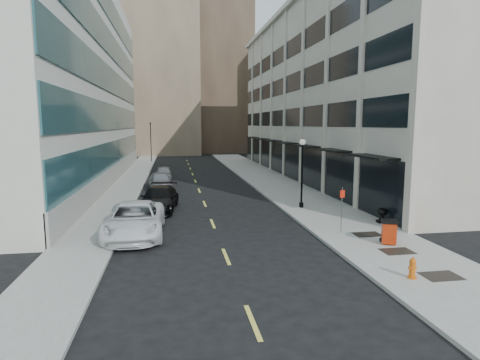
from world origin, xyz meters
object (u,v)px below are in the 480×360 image
object	(u,v)px
car_black_pickup	(159,199)
traffic_signal	(150,125)
fire_hydrant	(413,268)
urn_planter	(382,214)
car_silver_sedan	(160,181)
lamppost	(302,167)
sign_post	(342,204)
car_white_van	(135,220)
trash_bin	(389,231)
car_grey_sedan	(164,173)

from	to	relation	value
car_black_pickup	traffic_signal	bearing A→B (deg)	100.22
fire_hydrant	urn_planter	distance (m)	8.64
traffic_signal	car_silver_sedan	size ratio (longest dim) A/B	1.49
traffic_signal	car_black_pickup	distance (m)	36.16
lamppost	sign_post	distance (m)	6.74
car_white_van	lamppost	xyz separation A→B (m)	(10.64, 4.99, 2.08)
car_white_van	fire_hydrant	distance (m)	13.32
fire_hydrant	trash_bin	xyz separation A→B (m)	(1.41, 4.13, 0.23)
trash_bin	fire_hydrant	bearing A→B (deg)	-84.86
car_white_van	fire_hydrant	bearing A→B (deg)	-36.61
traffic_signal	sign_post	distance (m)	45.40
car_silver_sedan	trash_bin	bearing A→B (deg)	-65.36
car_silver_sedan	car_grey_sedan	distance (m)	6.00
car_grey_sedan	urn_planter	bearing A→B (deg)	-58.33
trash_bin	sign_post	distance (m)	2.81
car_white_van	urn_planter	bearing A→B (deg)	0.42
fire_hydrant	sign_post	distance (m)	6.48
car_silver_sedan	sign_post	bearing A→B (deg)	-65.57
car_silver_sedan	lamppost	xyz separation A→B (m)	(9.78, -10.01, 2.15)
car_silver_sedan	trash_bin	distance (m)	21.94
sign_post	car_black_pickup	bearing A→B (deg)	129.32
car_silver_sedan	urn_planter	distance (m)	19.82
lamppost	urn_planter	xyz separation A→B (m)	(3.20, -4.97, -2.27)
car_silver_sedan	trash_bin	size ratio (longest dim) A/B	4.03
traffic_signal	lamppost	distance (m)	38.97
lamppost	car_silver_sedan	bearing A→B (deg)	134.36
fire_hydrant	trash_bin	size ratio (longest dim) A/B	0.70
trash_bin	urn_planter	world-z (taller)	trash_bin
car_black_pickup	lamppost	distance (m)	9.92
car_grey_sedan	car_silver_sedan	bearing A→B (deg)	-91.47
car_silver_sedan	lamppost	bearing A→B (deg)	-51.69
car_black_pickup	trash_bin	world-z (taller)	car_black_pickup
fire_hydrant	urn_planter	xyz separation A→B (m)	(3.20, 8.02, 0.14)
car_black_pickup	car_grey_sedan	bearing A→B (deg)	96.54
car_silver_sedan	car_white_van	bearing A→B (deg)	-99.32
car_black_pickup	trash_bin	size ratio (longest dim) A/B	4.78
fire_hydrant	lamppost	world-z (taller)	lamppost
car_black_pickup	car_silver_sedan	xyz separation A→B (m)	(-0.18, 8.75, -0.01)
car_white_van	urn_planter	distance (m)	13.84
car_grey_sedan	urn_planter	distance (m)	24.58
car_white_van	car_grey_sedan	bearing A→B (deg)	87.48
car_white_van	car_black_pickup	distance (m)	6.33
car_white_van	fire_hydrant	size ratio (longest dim) A/B	7.76
car_grey_sedan	fire_hydrant	world-z (taller)	car_grey_sedan
car_white_van	car_grey_sedan	xyz separation A→B (m)	(1.04, 21.00, -0.12)
fire_hydrant	traffic_signal	bearing A→B (deg)	104.40
traffic_signal	car_silver_sedan	world-z (taller)	traffic_signal
traffic_signal	fire_hydrant	distance (m)	51.66
fire_hydrant	urn_planter	bearing A→B (deg)	69.27
traffic_signal	car_black_pickup	bearing A→B (deg)	-86.32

